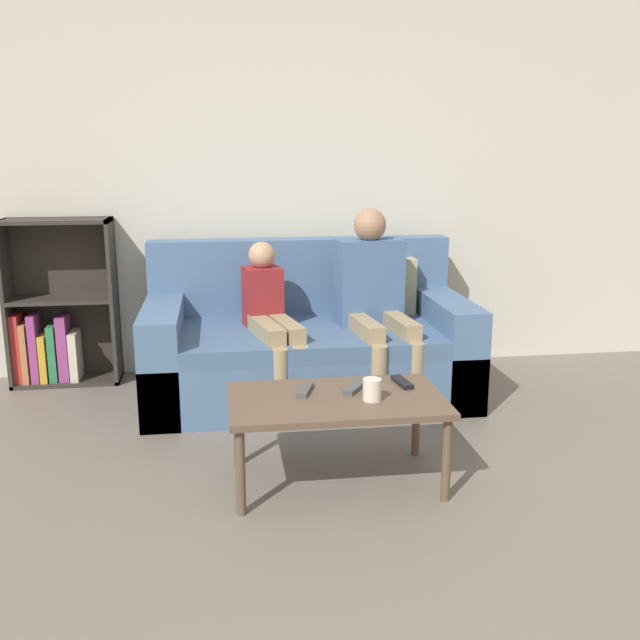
{
  "coord_description": "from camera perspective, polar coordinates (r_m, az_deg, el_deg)",
  "views": [
    {
      "loc": [
        -0.56,
        -2.03,
        1.49
      ],
      "look_at": [
        -0.06,
        1.52,
        0.62
      ],
      "focal_mm": 40.0,
      "sensor_mm": 36.0,
      "label": 1
    }
  ],
  "objects": [
    {
      "name": "coffee_table",
      "position": [
        3.21,
        1.33,
        -6.89
      ],
      "size": [
        0.96,
        0.56,
        0.41
      ],
      "color": "brown",
      "rests_on": "ground_plane"
    },
    {
      "name": "person_child",
      "position": [
        4.14,
        -3.93,
        0.25
      ],
      "size": [
        0.35,
        0.7,
        0.95
      ],
      "rotation": [
        0.0,
        0.0,
        0.22
      ],
      "color": "#9E8966",
      "rests_on": "ground_plane"
    },
    {
      "name": "tv_remote_1",
      "position": [
        3.28,
        2.81,
        -5.44
      ],
      "size": [
        0.13,
        0.17,
        0.02
      ],
      "rotation": [
        0.0,
        0.0,
        -0.59
      ],
      "color": "#47474C",
      "rests_on": "coffee_table"
    },
    {
      "name": "person_adult",
      "position": [
        4.26,
        4.32,
        2.32
      ],
      "size": [
        0.42,
        0.7,
        1.14
      ],
      "rotation": [
        0.0,
        0.0,
        0.11
      ],
      "color": "#9E8966",
      "rests_on": "ground_plane"
    },
    {
      "name": "wall_back",
      "position": [
        4.84,
        -1.44,
        11.35
      ],
      "size": [
        12.0,
        0.06,
        2.6
      ],
      "color": "beige",
      "rests_on": "ground_plane"
    },
    {
      "name": "ground_plane",
      "position": [
        2.57,
        6.43,
        -21.84
      ],
      "size": [
        22.0,
        22.0,
        0.0
      ],
      "primitive_type": "plane",
      "color": "#70665B"
    },
    {
      "name": "tv_remote_2",
      "position": [
        3.38,
        6.58,
        -4.96
      ],
      "size": [
        0.07,
        0.18,
        0.02
      ],
      "rotation": [
        0.0,
        0.0,
        0.15
      ],
      "color": "black",
      "rests_on": "coffee_table"
    },
    {
      "name": "cup_near",
      "position": [
        3.15,
        4.18,
        -5.57
      ],
      "size": [
        0.08,
        0.08,
        0.1
      ],
      "color": "silver",
      "rests_on": "coffee_table"
    },
    {
      "name": "bookshelf",
      "position": [
        4.89,
        -20.28,
        0.09
      ],
      "size": [
        0.67,
        0.28,
        1.06
      ],
      "color": "#332D28",
      "rests_on": "ground_plane"
    },
    {
      "name": "tv_remote_0",
      "position": [
        3.25,
        -1.22,
        -5.61
      ],
      "size": [
        0.1,
        0.18,
        0.02
      ],
      "rotation": [
        0.0,
        0.0,
        -0.31
      ],
      "color": "#47474C",
      "rests_on": "coffee_table"
    },
    {
      "name": "couch",
      "position": [
        4.38,
        -0.97,
        -2.2
      ],
      "size": [
        1.93,
        0.99,
        0.92
      ],
      "color": "#4C6B93",
      "rests_on": "ground_plane"
    }
  ]
}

